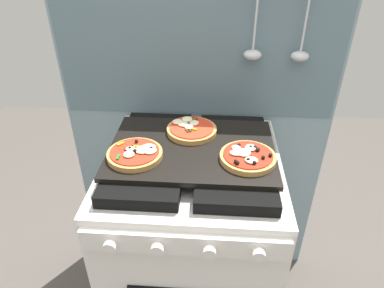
{
  "coord_description": "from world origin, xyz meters",
  "views": [
    {
      "loc": [
        0.07,
        -0.95,
        1.54
      ],
      "look_at": [
        0.0,
        0.0,
        0.93
      ],
      "focal_mm": 32.5,
      "sensor_mm": 36.0,
      "label": 1
    }
  ],
  "objects_px": {
    "baking_tray": "(192,149)",
    "pizza_center": "(191,129)",
    "pizza_left": "(136,153)",
    "pizza_right": "(248,157)",
    "stove": "(192,244)"
  },
  "relations": [
    {
      "from": "baking_tray",
      "to": "pizza_center",
      "type": "distance_m",
      "value": 0.09
    },
    {
      "from": "baking_tray",
      "to": "pizza_center",
      "type": "xyz_separation_m",
      "value": [
        -0.01,
        0.09,
        0.02
      ]
    },
    {
      "from": "pizza_left",
      "to": "pizza_right",
      "type": "height_order",
      "value": "same"
    },
    {
      "from": "pizza_left",
      "to": "pizza_right",
      "type": "relative_size",
      "value": 1.0
    },
    {
      "from": "stove",
      "to": "pizza_right",
      "type": "height_order",
      "value": "pizza_right"
    },
    {
      "from": "pizza_left",
      "to": "stove",
      "type": "bearing_deg",
      "value": 21.89
    },
    {
      "from": "pizza_left",
      "to": "pizza_center",
      "type": "bearing_deg",
      "value": 45.14
    },
    {
      "from": "pizza_center",
      "to": "stove",
      "type": "bearing_deg",
      "value": -84.2
    },
    {
      "from": "stove",
      "to": "pizza_center",
      "type": "xyz_separation_m",
      "value": [
        -0.01,
        0.09,
        0.48
      ]
    },
    {
      "from": "stove",
      "to": "pizza_left",
      "type": "distance_m",
      "value": 0.51
    },
    {
      "from": "stove",
      "to": "baking_tray",
      "type": "distance_m",
      "value": 0.46
    },
    {
      "from": "stove",
      "to": "baking_tray",
      "type": "xyz_separation_m",
      "value": [
        0.0,
        0.0,
        0.46
      ]
    },
    {
      "from": "pizza_right",
      "to": "pizza_center",
      "type": "relative_size",
      "value": 1.0
    },
    {
      "from": "pizza_right",
      "to": "pizza_center",
      "type": "xyz_separation_m",
      "value": [
        -0.19,
        0.16,
        -0.0
      ]
    },
    {
      "from": "stove",
      "to": "pizza_center",
      "type": "distance_m",
      "value": 0.49
    }
  ]
}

